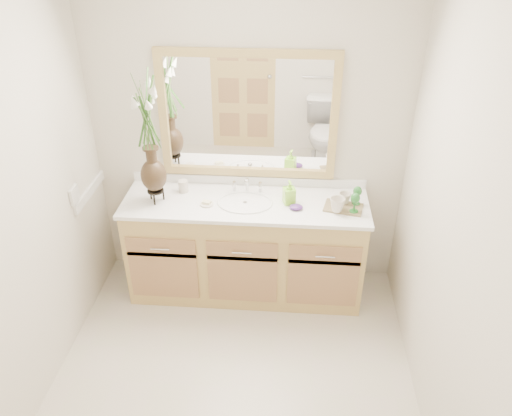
# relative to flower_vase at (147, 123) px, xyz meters

# --- Properties ---
(floor) EXTENTS (2.60, 2.60, 0.00)m
(floor) POSITION_rel_flower_vase_xyz_m (0.66, -0.97, -1.45)
(floor) COLOR beige
(floor) RESTS_ON ground
(wall_back) EXTENTS (2.40, 0.02, 2.40)m
(wall_back) POSITION_rel_flower_vase_xyz_m (0.66, 0.33, -0.25)
(wall_back) COLOR silver
(wall_back) RESTS_ON floor
(wall_left) EXTENTS (0.02, 2.60, 2.40)m
(wall_left) POSITION_rel_flower_vase_xyz_m (-0.54, -0.97, -0.25)
(wall_left) COLOR silver
(wall_left) RESTS_ON floor
(wall_right) EXTENTS (0.02, 2.60, 2.40)m
(wall_right) POSITION_rel_flower_vase_xyz_m (1.86, -0.97, -0.25)
(wall_right) COLOR silver
(wall_right) RESTS_ON floor
(vanity) EXTENTS (1.80, 0.55, 0.80)m
(vanity) POSITION_rel_flower_vase_xyz_m (0.66, 0.04, -1.05)
(vanity) COLOR tan
(vanity) RESTS_ON floor
(counter) EXTENTS (1.84, 0.57, 0.03)m
(counter) POSITION_rel_flower_vase_xyz_m (0.66, 0.04, -0.63)
(counter) COLOR white
(counter) RESTS_ON vanity
(sink) EXTENTS (0.38, 0.34, 0.23)m
(sink) POSITION_rel_flower_vase_xyz_m (0.66, 0.02, -0.67)
(sink) COLOR white
(sink) RESTS_ON counter
(mirror) EXTENTS (1.32, 0.04, 0.97)m
(mirror) POSITION_rel_flower_vase_xyz_m (0.66, 0.30, -0.04)
(mirror) COLOR white
(mirror) RESTS_ON wall_back
(switch_plate) EXTENTS (0.02, 0.12, 0.12)m
(switch_plate) POSITION_rel_flower_vase_xyz_m (-0.52, -0.21, -0.47)
(switch_plate) COLOR white
(switch_plate) RESTS_ON wall_left
(flower_vase) EXTENTS (0.22, 0.22, 0.91)m
(flower_vase) POSITION_rel_flower_vase_xyz_m (0.00, 0.00, 0.00)
(flower_vase) COLOR black
(flower_vase) RESTS_ON counter
(tumbler) EXTENTS (0.07, 0.07, 0.09)m
(tumbler) POSITION_rel_flower_vase_xyz_m (0.17, 0.16, -0.57)
(tumbler) COLOR beige
(tumbler) RESTS_ON counter
(soap_dish) EXTENTS (0.10, 0.10, 0.03)m
(soap_dish) POSITION_rel_flower_vase_xyz_m (0.38, -0.03, -0.61)
(soap_dish) COLOR beige
(soap_dish) RESTS_ON counter
(soap_bottle) EXTENTS (0.09, 0.09, 0.17)m
(soap_bottle) POSITION_rel_flower_vase_xyz_m (0.99, 0.05, -0.53)
(soap_bottle) COLOR #95ED37
(soap_bottle) RESTS_ON counter
(purple_dish) EXTENTS (0.11, 0.10, 0.03)m
(purple_dish) POSITION_rel_flower_vase_xyz_m (1.04, -0.04, -0.60)
(purple_dish) COLOR #4C2570
(purple_dish) RESTS_ON counter
(tray) EXTENTS (0.31, 0.24, 0.01)m
(tray) POSITION_rel_flower_vase_xyz_m (1.39, 0.00, -0.61)
(tray) COLOR brown
(tray) RESTS_ON counter
(mug_left) EXTENTS (0.13, 0.12, 0.11)m
(mug_left) POSITION_rel_flower_vase_xyz_m (1.33, -0.06, -0.55)
(mug_left) COLOR beige
(mug_left) RESTS_ON tray
(mug_right) EXTENTS (0.12, 0.12, 0.09)m
(mug_right) POSITION_rel_flower_vase_xyz_m (1.40, 0.05, -0.56)
(mug_right) COLOR beige
(mug_right) RESTS_ON tray
(goblet_front) EXTENTS (0.07, 0.07, 0.15)m
(goblet_front) POSITION_rel_flower_vase_xyz_m (1.46, -0.06, -0.50)
(goblet_front) COLOR #246E28
(goblet_front) RESTS_ON tray
(goblet_back) EXTENTS (0.06, 0.06, 0.14)m
(goblet_back) POSITION_rel_flower_vase_xyz_m (1.48, 0.05, -0.51)
(goblet_back) COLOR #246E28
(goblet_back) RESTS_ON tray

